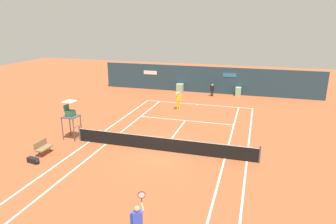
% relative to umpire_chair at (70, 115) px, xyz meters
% --- Properties ---
extents(ground_plane, '(80.00, 80.00, 0.01)m').
position_rel_umpire_chair_xyz_m(ground_plane, '(6.76, 0.35, -1.77)').
color(ground_plane, '#A8512D').
extents(tennis_net, '(12.10, 0.10, 1.07)m').
position_rel_umpire_chair_xyz_m(tennis_net, '(6.76, -0.22, -1.26)').
color(tennis_net, '#4C4C51').
rests_on(tennis_net, ground_plane).
extents(sponsor_back_wall, '(25.00, 1.02, 3.01)m').
position_rel_umpire_chair_xyz_m(sponsor_back_wall, '(6.75, 16.75, -0.32)').
color(sponsor_back_wall, '#233D4C').
rests_on(sponsor_back_wall, ground_plane).
extents(umpire_chair, '(1.00, 1.00, 2.74)m').
position_rel_umpire_chair_xyz_m(umpire_chair, '(0.00, 0.00, 0.00)').
color(umpire_chair, '#47474C').
rests_on(umpire_chair, ground_plane).
extents(player_bench, '(0.54, 1.15, 0.88)m').
position_rel_umpire_chair_xyz_m(player_bench, '(-0.24, -2.81, -1.27)').
color(player_bench, '#38383D').
rests_on(player_bench, ground_plane).
extents(equipment_bag, '(0.87, 0.42, 0.32)m').
position_rel_umpire_chair_xyz_m(equipment_bag, '(0.05, -4.04, -1.61)').
color(equipment_bag, black).
rests_on(equipment_bag, ground_plane).
extents(player_on_baseline, '(0.51, 0.85, 1.88)m').
position_rel_umpire_chair_xyz_m(player_on_baseline, '(5.34, 9.28, -0.77)').
color(player_on_baseline, yellow).
rests_on(player_on_baseline, ground_plane).
extents(player_near_side, '(0.49, 0.86, 1.87)m').
position_rel_umpire_chair_xyz_m(player_near_side, '(8.45, -8.51, -0.80)').
color(player_near_side, blue).
rests_on(player_near_side, ground_plane).
extents(ball_kid_right_post, '(0.45, 0.22, 1.35)m').
position_rel_umpire_chair_xyz_m(ball_kid_right_post, '(7.59, 15.30, -0.99)').
color(ball_kid_right_post, black).
rests_on(ball_kid_right_post, ground_plane).
extents(tennis_ball_mid_court, '(0.07, 0.07, 0.07)m').
position_rel_umpire_chair_xyz_m(tennis_ball_mid_court, '(5.01, 3.08, -1.74)').
color(tennis_ball_mid_court, '#CCE033').
rests_on(tennis_ball_mid_court, ground_plane).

